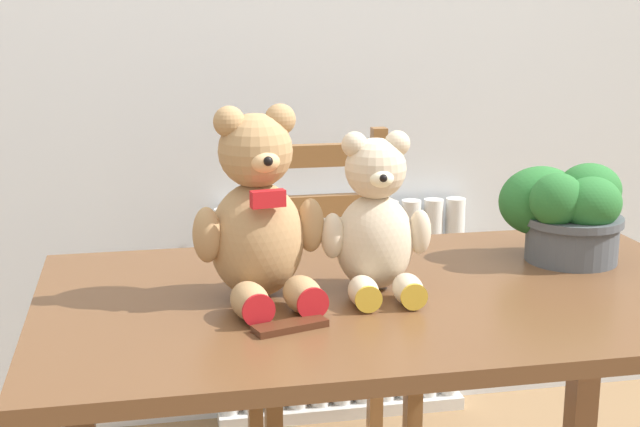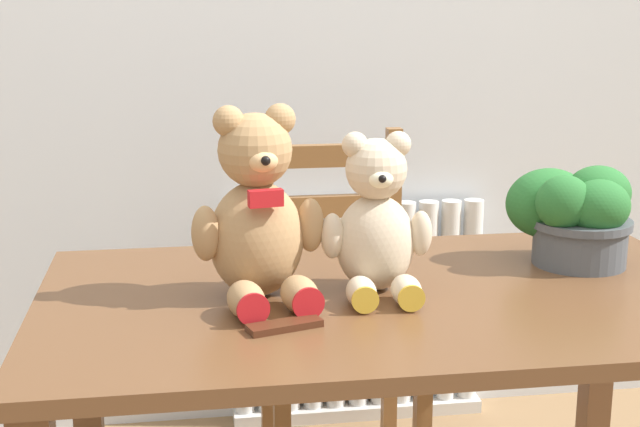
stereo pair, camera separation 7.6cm
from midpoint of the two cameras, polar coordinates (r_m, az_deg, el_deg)
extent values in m
cylinder|color=silver|center=(2.71, -4.14, -6.72)|extent=(0.06, 0.06, 0.69)
cylinder|color=silver|center=(2.72, -2.64, -6.65)|extent=(0.06, 0.06, 0.69)
cylinder|color=silver|center=(2.73, -1.14, -6.58)|extent=(0.06, 0.06, 0.69)
cylinder|color=silver|center=(2.74, 0.35, -6.50)|extent=(0.06, 0.06, 0.69)
cylinder|color=silver|center=(2.75, 1.82, -6.42)|extent=(0.06, 0.06, 0.69)
cylinder|color=silver|center=(2.76, 3.28, -6.33)|extent=(0.06, 0.06, 0.69)
cylinder|color=silver|center=(2.78, 4.73, -6.25)|extent=(0.06, 0.06, 0.69)
cylinder|color=silver|center=(2.79, 6.16, -6.16)|extent=(0.06, 0.06, 0.69)
cylinder|color=silver|center=(2.81, 7.57, -6.06)|extent=(0.06, 0.06, 0.69)
cylinder|color=silver|center=(2.83, 8.96, -5.97)|extent=(0.06, 0.06, 0.69)
cylinder|color=silver|center=(2.85, 10.33, -5.87)|extent=(0.06, 0.06, 0.69)
cube|color=silver|center=(2.89, 3.20, -12.37)|extent=(0.78, 0.10, 0.04)
cube|color=brown|center=(1.67, 5.68, -5.54)|extent=(1.29, 0.75, 0.03)
cube|color=brown|center=(2.07, -13.51, -13.16)|extent=(0.06, 0.06, 0.72)
cube|color=brown|center=(2.29, 18.13, -10.81)|extent=(0.06, 0.06, 0.72)
cube|color=brown|center=(2.35, 2.29, -7.04)|extent=(0.39, 0.40, 0.03)
cube|color=brown|center=(2.54, 5.44, -5.10)|extent=(0.04, 0.04, 0.94)
cube|color=brown|center=(2.48, -2.53, -5.52)|extent=(0.04, 0.04, 0.94)
cube|color=brown|center=(2.41, 1.56, 3.73)|extent=(0.31, 0.03, 0.06)
cube|color=brown|center=(2.43, 1.54, 0.46)|extent=(0.31, 0.03, 0.06)
ellipsoid|color=tan|center=(1.61, -2.73, -1.65)|extent=(0.19, 0.17, 0.21)
sphere|color=tan|center=(1.58, -2.79, 4.07)|extent=(0.13, 0.13, 0.13)
sphere|color=tan|center=(1.58, -1.18, 6.06)|extent=(0.06, 0.06, 0.06)
sphere|color=tan|center=(1.56, -4.48, 5.91)|extent=(0.06, 0.06, 0.06)
ellipsoid|color=#E5B279|center=(1.53, -2.29, 3.41)|extent=(0.06, 0.06, 0.04)
sphere|color=black|center=(1.51, -2.04, 3.39)|extent=(0.02, 0.02, 0.02)
ellipsoid|color=tan|center=(1.62, 0.73, -0.75)|extent=(0.06, 0.06, 0.10)
ellipsoid|color=tan|center=(1.57, -5.96, -1.29)|extent=(0.06, 0.06, 0.10)
ellipsoid|color=tan|center=(1.54, 0.11, -5.20)|extent=(0.08, 0.12, 0.06)
cylinder|color=red|center=(1.50, 0.72, -5.80)|extent=(0.06, 0.02, 0.06)
ellipsoid|color=tan|center=(1.52, -3.31, -5.55)|extent=(0.08, 0.12, 0.06)
cylinder|color=red|center=(1.47, -2.80, -6.18)|extent=(0.06, 0.02, 0.06)
cube|color=red|center=(1.52, -2.07, 0.98)|extent=(0.06, 0.03, 0.03)
ellipsoid|color=beige|center=(1.65, 4.87, -1.88)|extent=(0.15, 0.13, 0.18)
sphere|color=beige|center=(1.62, 4.97, 2.84)|extent=(0.11, 0.11, 0.11)
sphere|color=beige|center=(1.62, 6.38, 4.44)|extent=(0.05, 0.05, 0.05)
sphere|color=beige|center=(1.60, 3.62, 4.40)|extent=(0.05, 0.05, 0.05)
ellipsoid|color=white|center=(1.58, 5.27, 2.26)|extent=(0.05, 0.04, 0.04)
sphere|color=black|center=(1.56, 5.42, 2.22)|extent=(0.01, 0.01, 0.01)
ellipsoid|color=beige|center=(1.65, 7.78, -1.27)|extent=(0.04, 0.04, 0.08)
ellipsoid|color=beige|center=(1.62, 2.15, -1.45)|extent=(0.04, 0.04, 0.08)
ellipsoid|color=beige|center=(1.59, 6.92, -4.92)|extent=(0.06, 0.09, 0.05)
cylinder|color=gold|center=(1.55, 7.29, -5.42)|extent=(0.05, 0.01, 0.05)
ellipsoid|color=beige|center=(1.57, 4.05, -5.05)|extent=(0.06, 0.09, 0.05)
cylinder|color=gold|center=(1.53, 4.35, -5.57)|extent=(0.05, 0.01, 0.05)
cylinder|color=#4C5156|center=(1.90, 17.40, -1.73)|extent=(0.19, 0.19, 0.10)
cylinder|color=#4C5156|center=(1.89, 17.49, -0.57)|extent=(0.20, 0.20, 0.02)
ellipsoid|color=#286B2D|center=(1.90, 18.48, 1.25)|extent=(0.13, 0.12, 0.11)
ellipsoid|color=#286B2D|center=(1.94, 17.60, 0.84)|extent=(0.10, 0.10, 0.07)
ellipsoid|color=#286B2D|center=(1.90, 15.50, 0.64)|extent=(0.18, 0.13, 0.14)
ellipsoid|color=#286B2D|center=(1.82, 16.48, 0.69)|extent=(0.11, 0.08, 0.11)
ellipsoid|color=#286B2D|center=(1.85, 18.55, 0.42)|extent=(0.13, 0.10, 0.11)
cube|color=#472314|center=(1.47, -0.79, -7.19)|extent=(0.13, 0.07, 0.01)
camera|label=1|loc=(0.04, -88.65, 0.33)|focal=50.00mm
camera|label=2|loc=(0.04, 91.35, -0.33)|focal=50.00mm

